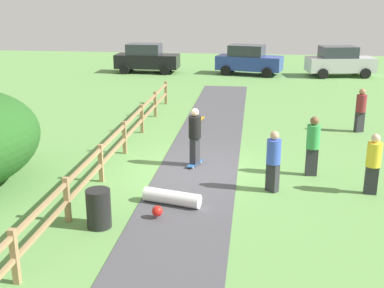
{
  "coord_description": "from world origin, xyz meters",
  "views": [
    {
      "loc": [
        1.59,
        -13.81,
        5.11
      ],
      "look_at": [
        -0.1,
        -0.6,
        1.0
      ],
      "focal_mm": 45.75,
      "sensor_mm": 36.0,
      "label": 1
    }
  ],
  "objects_px": {
    "skateboard_loose": "(200,119)",
    "bystander_maroon": "(361,108)",
    "trash_bin": "(99,209)",
    "skater_fallen": "(171,199)",
    "bystander_green": "(313,143)",
    "skater_riding": "(195,134)",
    "parked_car_silver": "(340,61)",
    "parked_car_black": "(147,58)",
    "bystander_blue": "(273,159)",
    "parked_car_blue": "(249,60)",
    "bystander_yellow": "(373,161)"
  },
  "relations": [
    {
      "from": "skateboard_loose",
      "to": "bystander_maroon",
      "type": "bearing_deg",
      "value": -7.82
    },
    {
      "from": "bystander_blue",
      "to": "parked_car_blue",
      "type": "bearing_deg",
      "value": 92.85
    },
    {
      "from": "parked_car_black",
      "to": "bystander_blue",
      "type": "bearing_deg",
      "value": -68.6
    },
    {
      "from": "parked_car_silver",
      "to": "parked_car_black",
      "type": "relative_size",
      "value": 1.05
    },
    {
      "from": "trash_bin",
      "to": "parked_car_black",
      "type": "xyz_separation_m",
      "value": [
        -3.82,
        22.52,
        0.51
      ]
    },
    {
      "from": "bystander_green",
      "to": "skater_fallen",
      "type": "bearing_deg",
      "value": -144.21
    },
    {
      "from": "skater_riding",
      "to": "parked_car_blue",
      "type": "relative_size",
      "value": 0.4
    },
    {
      "from": "skater_riding",
      "to": "bystander_yellow",
      "type": "bearing_deg",
      "value": -17.78
    },
    {
      "from": "parked_car_black",
      "to": "bystander_green",
      "type": "bearing_deg",
      "value": -64.19
    },
    {
      "from": "skater_fallen",
      "to": "parked_car_silver",
      "type": "bearing_deg",
      "value": 70.89
    },
    {
      "from": "parked_car_black",
      "to": "parked_car_silver",
      "type": "bearing_deg",
      "value": -0.04
    },
    {
      "from": "skater_fallen",
      "to": "bystander_maroon",
      "type": "distance_m",
      "value": 9.83
    },
    {
      "from": "bystander_maroon",
      "to": "parked_car_blue",
      "type": "relative_size",
      "value": 0.38
    },
    {
      "from": "bystander_maroon",
      "to": "parked_car_black",
      "type": "bearing_deg",
      "value": 129.94
    },
    {
      "from": "bystander_green",
      "to": "parked_car_blue",
      "type": "height_order",
      "value": "parked_car_blue"
    },
    {
      "from": "bystander_maroon",
      "to": "bystander_blue",
      "type": "height_order",
      "value": "bystander_maroon"
    },
    {
      "from": "skater_riding",
      "to": "parked_car_silver",
      "type": "bearing_deg",
      "value": 68.63
    },
    {
      "from": "skateboard_loose",
      "to": "bystander_blue",
      "type": "distance_m",
      "value": 7.82
    },
    {
      "from": "parked_car_black",
      "to": "parked_car_blue",
      "type": "bearing_deg",
      "value": 0.09
    },
    {
      "from": "trash_bin",
      "to": "bystander_green",
      "type": "distance_m",
      "value": 6.53
    },
    {
      "from": "parked_car_silver",
      "to": "bystander_green",
      "type": "bearing_deg",
      "value": -101.09
    },
    {
      "from": "bystander_green",
      "to": "parked_car_silver",
      "type": "distance_m",
      "value": 18.86
    },
    {
      "from": "bystander_green",
      "to": "bystander_maroon",
      "type": "xyz_separation_m",
      "value": [
        2.32,
        5.05,
        -0.05
      ]
    },
    {
      "from": "parked_car_silver",
      "to": "skateboard_loose",
      "type": "bearing_deg",
      "value": -120.91
    },
    {
      "from": "skater_riding",
      "to": "parked_car_black",
      "type": "relative_size",
      "value": 0.43
    },
    {
      "from": "parked_car_silver",
      "to": "skater_riding",
      "type": "bearing_deg",
      "value": -111.37
    },
    {
      "from": "bystander_blue",
      "to": "parked_car_blue",
      "type": "height_order",
      "value": "parked_car_blue"
    },
    {
      "from": "parked_car_blue",
      "to": "parked_car_black",
      "type": "distance_m",
      "value": 6.81
    },
    {
      "from": "skateboard_loose",
      "to": "bystander_maroon",
      "type": "xyz_separation_m",
      "value": [
        6.24,
        -0.86,
        0.84
      ]
    },
    {
      "from": "skater_fallen",
      "to": "bystander_green",
      "type": "distance_m",
      "value": 4.64
    },
    {
      "from": "bystander_maroon",
      "to": "parked_car_black",
      "type": "relative_size",
      "value": 0.4
    },
    {
      "from": "skateboard_loose",
      "to": "skater_riding",
      "type": "bearing_deg",
      "value": -85.42
    },
    {
      "from": "bystander_yellow",
      "to": "parked_car_silver",
      "type": "distance_m",
      "value": 19.85
    },
    {
      "from": "trash_bin",
      "to": "skater_fallen",
      "type": "bearing_deg",
      "value": 42.89
    },
    {
      "from": "trash_bin",
      "to": "bystander_yellow",
      "type": "height_order",
      "value": "bystander_yellow"
    },
    {
      "from": "bystander_green",
      "to": "bystander_blue",
      "type": "height_order",
      "value": "bystander_green"
    },
    {
      "from": "parked_car_blue",
      "to": "parked_car_silver",
      "type": "bearing_deg",
      "value": -0.2
    },
    {
      "from": "bystander_blue",
      "to": "bystander_yellow",
      "type": "bearing_deg",
      "value": 3.31
    },
    {
      "from": "skater_riding",
      "to": "skater_fallen",
      "type": "bearing_deg",
      "value": -94.47
    },
    {
      "from": "trash_bin",
      "to": "skateboard_loose",
      "type": "distance_m",
      "value": 9.99
    },
    {
      "from": "bystander_green",
      "to": "bystander_yellow",
      "type": "relative_size",
      "value": 1.07
    },
    {
      "from": "parked_car_silver",
      "to": "parked_car_black",
      "type": "height_order",
      "value": "same"
    },
    {
      "from": "bystander_maroon",
      "to": "bystander_yellow",
      "type": "distance_m",
      "value": 6.33
    },
    {
      "from": "trash_bin",
      "to": "parked_car_black",
      "type": "relative_size",
      "value": 0.21
    },
    {
      "from": "trash_bin",
      "to": "parked_car_silver",
      "type": "bearing_deg",
      "value": 68.72
    },
    {
      "from": "trash_bin",
      "to": "skater_riding",
      "type": "relative_size",
      "value": 0.5
    },
    {
      "from": "bystander_green",
      "to": "bystander_yellow",
      "type": "xyz_separation_m",
      "value": [
        1.42,
        -1.21,
        -0.07
      ]
    },
    {
      "from": "bystander_green",
      "to": "bystander_yellow",
      "type": "distance_m",
      "value": 1.87
    },
    {
      "from": "trash_bin",
      "to": "bystander_yellow",
      "type": "relative_size",
      "value": 0.54
    },
    {
      "from": "skater_riding",
      "to": "bystander_green",
      "type": "xyz_separation_m",
      "value": [
        3.47,
        -0.36,
        -0.05
      ]
    }
  ]
}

